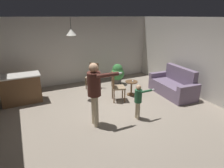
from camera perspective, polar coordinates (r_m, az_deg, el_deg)
ground at (r=5.84m, az=0.91°, el=-8.29°), size 7.68×7.68×0.00m
wall_back at (r=8.24m, az=-9.43°, el=9.78°), size 6.40×0.10×2.70m
wall_right at (r=7.34m, az=23.97°, el=7.13°), size 0.10×6.40×2.70m
couch_floral at (r=7.30m, az=17.85°, el=-0.50°), size 0.99×1.86×1.00m
kitchen_counter at (r=6.93m, az=-25.49°, el=-1.32°), size 1.26×0.66×0.95m
side_table_by_couch at (r=6.94m, az=5.80°, el=-0.73°), size 0.44×0.44×0.52m
person_adult at (r=4.77m, az=-5.18°, el=-1.22°), size 0.83×0.50×1.68m
person_child at (r=5.25m, az=7.90°, el=-4.18°), size 0.54×0.29×1.01m
dining_chair_by_counter at (r=7.55m, az=-5.70°, el=2.75°), size 0.59×0.59×1.00m
dining_chair_near_wall at (r=6.36m, az=1.29°, el=-0.46°), size 0.53×0.53×1.00m
potted_plant_corner at (r=7.96m, az=1.63°, el=3.24°), size 0.57×0.57×0.87m
spare_remote_on_table at (r=6.84m, az=6.18°, el=0.85°), size 0.10×0.13×0.04m
ceiling_light_pendant at (r=6.33m, az=-12.09°, el=14.89°), size 0.32×0.32×0.55m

